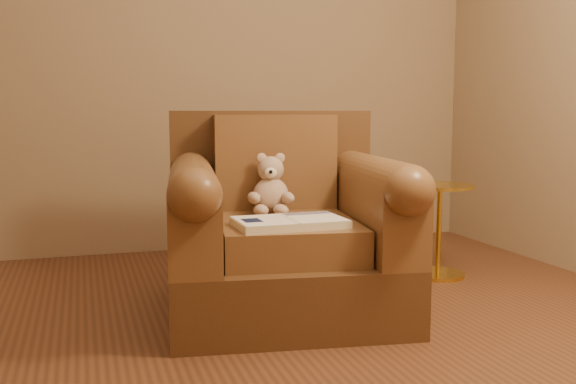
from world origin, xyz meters
name	(u,v)px	position (x,y,z in m)	size (l,w,h in m)	color
floor	(284,349)	(0.00, 0.00, 0.00)	(4.00, 4.00, 0.00)	brown
armchair	(283,234)	(0.15, 0.50, 0.36)	(1.18, 1.14, 0.94)	#53331B
teddy_bear	(271,190)	(0.12, 0.59, 0.56)	(0.21, 0.25, 0.30)	tan
guidebook	(290,222)	(0.10, 0.22, 0.47)	(0.47, 0.29, 0.04)	beige
side_table	(439,227)	(1.18, 0.81, 0.29)	(0.38, 0.38, 0.53)	gold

